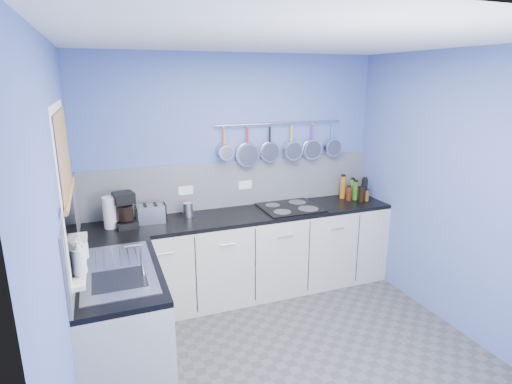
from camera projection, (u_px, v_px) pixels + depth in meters
floor at (294, 360)px, 3.45m from camera, size 3.20×3.00×0.02m
ceiling at (303, 38)px, 2.78m from camera, size 3.20×3.00×0.02m
wall_back at (235, 174)px, 4.47m from camera, size 3.20×0.02×2.50m
wall_front at (458, 323)px, 1.75m from camera, size 3.20×0.02×2.50m
wall_left at (63, 246)px, 2.56m from camera, size 0.02×3.00×2.50m
wall_right at (462, 195)px, 3.67m from camera, size 0.02×3.00×2.50m
backsplash_back at (236, 184)px, 4.48m from camera, size 3.20×0.02×0.50m
backsplash_left at (73, 229)px, 3.14m from camera, size 0.02×1.80×0.50m
cabinet_run_back at (245, 255)px, 4.41m from camera, size 3.20×0.60×0.86m
worktop_back at (245, 215)px, 4.29m from camera, size 3.20×0.60×0.04m
cabinet_run_left at (123, 326)px, 3.15m from camera, size 0.60×1.20×0.86m
worktop_left at (118, 272)px, 3.04m from camera, size 0.60×1.20×0.04m
window_frame at (66, 187)px, 2.76m from camera, size 0.01×1.00×1.10m
window_glass at (67, 187)px, 2.77m from camera, size 0.01×0.90×1.00m
bamboo_blind at (64, 153)px, 2.71m from camera, size 0.01×0.90×0.55m
window_sill at (79, 258)px, 2.91m from camera, size 0.10×0.98×0.03m
sink_unit at (118, 269)px, 3.03m from camera, size 0.50×0.95×0.01m
mixer_tap at (142, 260)px, 2.89m from camera, size 0.12×0.08×0.26m
socket_left at (186, 190)px, 4.29m from camera, size 0.15×0.01×0.09m
socket_right at (245, 185)px, 4.51m from camera, size 0.15×0.01×0.09m
pot_rail at (281, 123)px, 4.45m from camera, size 1.45×0.02×0.02m
soap_bottle_a at (78, 257)px, 2.59m from camera, size 0.11×0.11×0.24m
soap_bottle_b at (80, 248)px, 2.82m from camera, size 0.10×0.10×0.17m
paper_towel at (110, 212)px, 3.85m from camera, size 0.16×0.16×0.30m
coffee_maker at (125, 210)px, 3.86m from camera, size 0.23×0.24×0.33m
toaster at (151, 214)px, 4.00m from camera, size 0.28×0.17×0.17m
canister at (188, 210)px, 4.18m from camera, size 0.12×0.12×0.14m
hob at (290, 207)px, 4.47m from camera, size 0.62×0.55×0.01m
pan_0 at (224, 143)px, 4.27m from camera, size 0.15×0.11×0.34m
pan_1 at (248, 146)px, 4.37m from camera, size 0.25×0.05×0.44m
pan_2 at (270, 143)px, 4.45m from camera, size 0.22×0.05×0.41m
pan_3 at (291, 141)px, 4.54m from camera, size 0.21×0.10×0.40m
pan_4 at (312, 141)px, 4.63m from camera, size 0.22×0.06×0.41m
pan_5 at (332, 139)px, 4.71m from camera, size 0.20×0.08×0.39m
condiment_0 at (359, 192)px, 4.87m from camera, size 0.05×0.05×0.11m
condiment_1 at (352, 189)px, 4.83m from camera, size 0.06×0.06×0.22m
condiment_2 at (343, 187)px, 4.81m from camera, size 0.07×0.07×0.26m
condiment_3 at (364, 189)px, 4.77m from camera, size 0.07×0.07×0.24m
condiment_4 at (355, 191)px, 4.76m from camera, size 0.07×0.07×0.21m
condiment_5 at (349, 194)px, 4.74m from camera, size 0.06×0.06×0.15m
condiment_6 at (367, 196)px, 4.71m from camera, size 0.05×0.05×0.12m
condiment_7 at (362, 195)px, 4.69m from camera, size 0.07×0.07×0.15m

